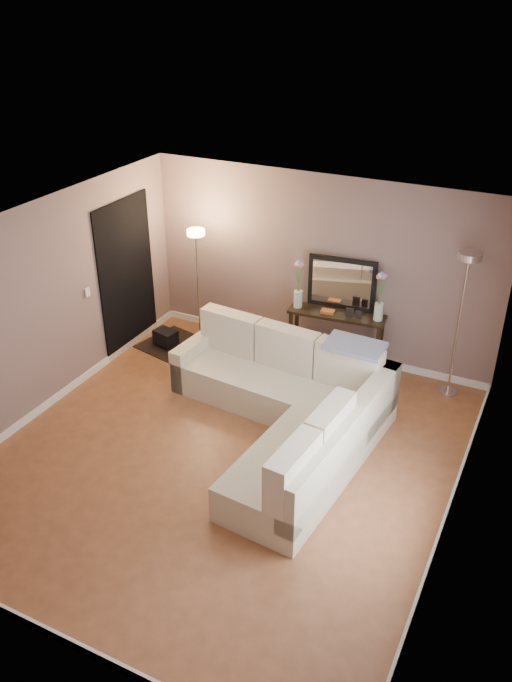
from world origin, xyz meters
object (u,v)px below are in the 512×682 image
at_px(sectional_sofa, 290,405).
at_px(console_table, 330,335).
at_px(floor_lamp_lit, 197,265).
at_px(floor_lamp_unlit, 463,297).

relative_size(sectional_sofa, console_table, 2.15).
xyz_separation_m(sectional_sofa, floor_lamp_lit, (-2.09, 1.45, 0.88)).
height_order(console_table, floor_lamp_lit, floor_lamp_lit).
distance_m(sectional_sofa, floor_lamp_unlit, 2.50).
bearing_deg(sectional_sofa, console_table, 94.78).
bearing_deg(sectional_sofa, floor_lamp_lit, 145.32).
bearing_deg(floor_lamp_unlit, sectional_sofa, -132.43).
distance_m(sectional_sofa, console_table, 1.69).
bearing_deg(floor_lamp_lit, console_table, 6.92).
bearing_deg(floor_lamp_unlit, floor_lamp_lit, -176.23).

